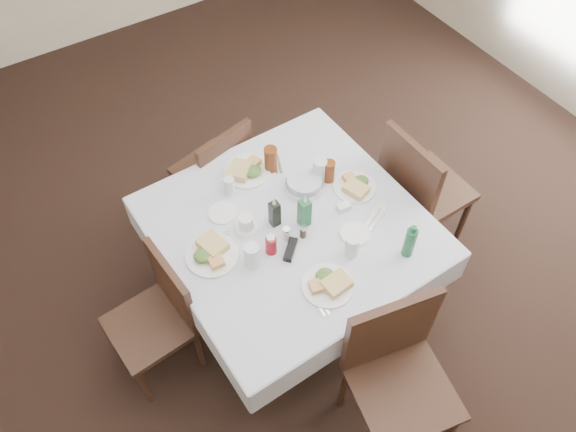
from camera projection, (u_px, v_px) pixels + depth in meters
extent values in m
plane|color=black|center=(292.00, 310.00, 3.60)|extent=(7.00, 7.00, 0.00)
cylinder|color=black|center=(265.00, 375.00, 2.96)|extent=(0.06, 0.06, 0.72)
cylinder|color=black|center=(178.00, 246.00, 3.46)|extent=(0.06, 0.06, 0.72)
cylinder|color=black|center=(408.00, 284.00, 3.30)|extent=(0.06, 0.06, 0.72)
cylinder|color=black|center=(310.00, 179.00, 3.80)|extent=(0.06, 0.06, 0.72)
cube|color=black|center=(290.00, 227.00, 3.08)|extent=(1.27, 1.27, 0.03)
cube|color=silver|center=(290.00, 225.00, 3.07)|extent=(1.40, 1.40, 0.01)
cube|color=silver|center=(229.00, 163.00, 3.50)|extent=(1.37, 0.04, 0.22)
cube|color=silver|center=(367.00, 329.00, 2.81)|extent=(1.37, 0.04, 0.22)
cube|color=silver|center=(384.00, 186.00, 3.39)|extent=(0.04, 1.37, 0.22)
cube|color=silver|center=(181.00, 296.00, 2.92)|extent=(0.04, 1.37, 0.22)
cube|color=black|center=(211.00, 171.00, 3.76)|extent=(0.50, 0.50, 0.04)
cube|color=black|center=(226.00, 162.00, 3.50)|extent=(0.41, 0.13, 0.45)
cylinder|color=black|center=(217.00, 165.00, 4.08)|extent=(0.03, 0.03, 0.42)
cylinder|color=black|center=(250.00, 191.00, 3.93)|extent=(0.03, 0.03, 0.42)
cylinder|color=black|center=(178.00, 191.00, 3.93)|extent=(0.03, 0.03, 0.42)
cylinder|color=black|center=(211.00, 220.00, 3.77)|extent=(0.03, 0.03, 0.42)
cube|color=black|center=(403.00, 392.00, 2.77)|extent=(0.56, 0.56, 0.04)
cube|color=black|center=(390.00, 331.00, 2.69)|extent=(0.48, 0.14, 0.52)
cylinder|color=black|center=(344.00, 387.00, 3.04)|extent=(0.04, 0.04, 0.49)
cylinder|color=black|center=(449.00, 431.00, 2.89)|extent=(0.04, 0.04, 0.49)
cylinder|color=black|center=(411.00, 361.00, 3.13)|extent=(0.04, 0.04, 0.49)
cube|color=black|center=(427.00, 189.00, 3.58)|extent=(0.48, 0.48, 0.04)
cube|color=black|center=(408.00, 176.00, 3.31)|extent=(0.05, 0.47, 0.52)
cylinder|color=black|center=(463.00, 220.00, 3.74)|extent=(0.04, 0.04, 0.48)
cylinder|color=black|center=(417.00, 247.00, 3.60)|extent=(0.04, 0.04, 0.48)
cylinder|color=black|center=(422.00, 181.00, 3.95)|extent=(0.04, 0.04, 0.48)
cylinder|color=black|center=(377.00, 206.00, 3.81)|extent=(0.04, 0.04, 0.48)
cube|color=black|center=(149.00, 327.00, 3.06)|extent=(0.44, 0.44, 0.04)
cube|color=black|center=(173.00, 288.00, 2.95)|extent=(0.07, 0.41, 0.45)
cylinder|color=black|center=(114.00, 338.00, 3.25)|extent=(0.03, 0.03, 0.42)
cylinder|color=black|center=(168.00, 305.00, 3.38)|extent=(0.03, 0.03, 0.42)
cylinder|color=black|center=(144.00, 386.00, 3.07)|extent=(0.03, 0.03, 0.42)
cylinder|color=black|center=(199.00, 349.00, 3.20)|extent=(0.03, 0.03, 0.42)
cylinder|color=white|center=(247.00, 171.00, 3.29)|extent=(0.27, 0.27, 0.01)
cube|color=tan|center=(240.00, 170.00, 3.26)|extent=(0.18, 0.18, 0.05)
cube|color=#D5853E|center=(252.00, 163.00, 3.30)|extent=(0.11, 0.10, 0.04)
ellipsoid|color=#286415|center=(253.00, 171.00, 3.25)|extent=(0.10, 0.09, 0.05)
cylinder|color=white|center=(328.00, 286.00, 2.82)|extent=(0.26, 0.26, 0.01)
cube|color=tan|center=(337.00, 284.00, 2.79)|extent=(0.15, 0.12, 0.04)
cube|color=#D5853E|center=(319.00, 286.00, 2.79)|extent=(0.10, 0.09, 0.03)
ellipsoid|color=#286415|center=(325.00, 275.00, 2.82)|extent=(0.10, 0.09, 0.04)
cylinder|color=white|center=(355.00, 187.00, 3.22)|extent=(0.25, 0.25, 0.01)
cube|color=tan|center=(356.00, 189.00, 3.17)|extent=(0.14, 0.15, 0.04)
cube|color=#D5853E|center=(350.00, 179.00, 3.23)|extent=(0.07, 0.08, 0.03)
ellipsoid|color=#286415|center=(361.00, 181.00, 3.21)|extent=(0.09, 0.08, 0.04)
cylinder|color=white|center=(212.00, 255.00, 2.93)|extent=(0.28, 0.28, 0.01)
cube|color=tan|center=(212.00, 245.00, 2.93)|extent=(0.15, 0.17, 0.05)
cube|color=#D5853E|center=(216.00, 260.00, 2.88)|extent=(0.08, 0.10, 0.04)
ellipsoid|color=#286415|center=(203.00, 255.00, 2.89)|extent=(0.10, 0.09, 0.05)
cylinder|color=white|center=(222.00, 213.00, 3.10)|extent=(0.16, 0.16, 0.01)
cylinder|color=white|center=(355.00, 234.00, 3.02)|extent=(0.16, 0.16, 0.01)
cylinder|color=silver|center=(229.00, 186.00, 3.16)|extent=(0.06, 0.06, 0.11)
cylinder|color=silver|center=(352.00, 247.00, 2.89)|extent=(0.07, 0.07, 0.13)
cylinder|color=silver|center=(320.00, 170.00, 3.21)|extent=(0.08, 0.08, 0.15)
cylinder|color=silver|center=(252.00, 255.00, 2.85)|extent=(0.08, 0.08, 0.15)
cylinder|color=maroon|center=(271.00, 159.00, 3.25)|extent=(0.08, 0.08, 0.16)
cylinder|color=maroon|center=(329.00, 171.00, 3.21)|extent=(0.07, 0.07, 0.14)
cylinder|color=silver|center=(304.00, 186.00, 3.21)|extent=(0.22, 0.22, 0.04)
cylinder|color=silver|center=(304.00, 182.00, 3.18)|extent=(0.20, 0.20, 0.05)
cube|color=black|center=(275.00, 214.00, 3.00)|extent=(0.05, 0.05, 0.17)
cone|color=silver|center=(274.00, 201.00, 2.92)|extent=(0.03, 0.03, 0.05)
cube|color=#1B5F36|center=(304.00, 213.00, 2.99)|extent=(0.06, 0.06, 0.19)
cone|color=silver|center=(305.00, 198.00, 2.90)|extent=(0.03, 0.03, 0.05)
cylinder|color=#A10C1A|center=(271.00, 245.00, 2.91)|extent=(0.06, 0.06, 0.11)
cylinder|color=white|center=(271.00, 238.00, 2.86)|extent=(0.04, 0.04, 0.02)
cylinder|color=white|center=(286.00, 234.00, 2.98)|extent=(0.04, 0.04, 0.07)
cylinder|color=silver|center=(286.00, 229.00, 2.94)|extent=(0.04, 0.04, 0.01)
cylinder|color=#3C311F|center=(303.00, 233.00, 2.99)|extent=(0.03, 0.03, 0.07)
cylinder|color=silver|center=(303.00, 228.00, 2.96)|extent=(0.03, 0.03, 0.01)
cylinder|color=white|center=(247.00, 228.00, 3.04)|extent=(0.13, 0.13, 0.01)
cylinder|color=white|center=(246.00, 222.00, 3.01)|extent=(0.08, 0.08, 0.08)
cylinder|color=black|center=(246.00, 219.00, 2.98)|extent=(0.07, 0.07, 0.01)
torus|color=white|center=(249.00, 215.00, 3.04)|extent=(0.05, 0.05, 0.05)
cube|color=black|center=(291.00, 250.00, 2.94)|extent=(0.14, 0.13, 0.03)
cylinder|color=#1B5F36|center=(410.00, 242.00, 2.87)|extent=(0.06, 0.06, 0.19)
cylinder|color=#1B5F36|center=(414.00, 229.00, 2.78)|extent=(0.03, 0.03, 0.03)
cube|color=white|center=(344.00, 207.00, 3.11)|extent=(0.08, 0.05, 0.04)
cube|color=#D96976|center=(344.00, 206.00, 3.11)|extent=(0.06, 0.04, 0.02)
cube|color=silver|center=(275.00, 164.00, 3.33)|extent=(0.07, 0.15, 0.01)
cube|color=silver|center=(279.00, 163.00, 3.34)|extent=(0.07, 0.15, 0.01)
cube|color=silver|center=(322.00, 302.00, 2.77)|extent=(0.03, 0.16, 0.01)
cube|color=silver|center=(318.00, 304.00, 2.76)|extent=(0.03, 0.16, 0.01)
cube|color=silver|center=(377.00, 221.00, 3.07)|extent=(0.19, 0.09, 0.01)
cube|color=silver|center=(372.00, 218.00, 3.08)|extent=(0.19, 0.09, 0.01)
cube|color=silver|center=(213.00, 239.00, 3.00)|extent=(0.18, 0.03, 0.01)
cube|color=silver|center=(215.00, 243.00, 2.98)|extent=(0.18, 0.03, 0.01)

